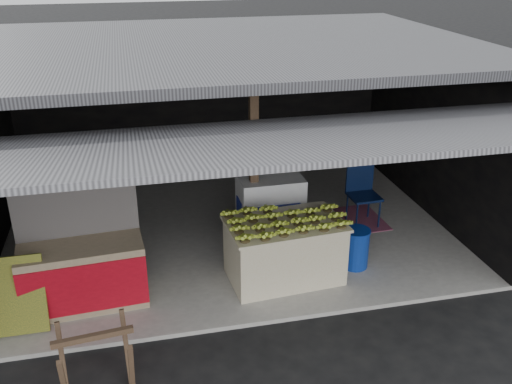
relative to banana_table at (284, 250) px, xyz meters
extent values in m
plane|color=black|center=(-0.50, -0.90, -0.49)|extent=(80.00, 80.00, 0.00)
cube|color=gray|center=(-0.50, 1.60, -0.46)|extent=(7.00, 5.00, 0.06)
cube|color=black|center=(-0.50, 4.10, 1.02)|extent=(7.00, 0.15, 2.90)
cube|color=black|center=(3.00, 1.60, 1.02)|extent=(0.15, 5.00, 2.90)
cube|color=#232326|center=(-0.50, 1.60, 2.47)|extent=(7.20, 5.20, 0.12)
cube|color=#232326|center=(-0.50, -1.85, 2.24)|extent=(7.40, 2.47, 0.48)
cube|color=brown|center=(-0.20, 1.00, 1.00)|extent=(0.12, 0.12, 2.85)
cube|color=silver|center=(0.00, 0.00, -0.02)|extent=(1.54, 1.00, 0.81)
cube|color=silver|center=(0.00, 0.00, 0.40)|extent=(1.61, 1.07, 0.04)
cube|color=white|center=(0.07, 1.08, 0.10)|extent=(0.95, 0.64, 1.05)
cube|color=navy|center=(0.07, 0.76, 0.15)|extent=(0.74, 0.02, 0.32)
cube|color=#B21414|center=(0.07, 0.76, -0.22)|extent=(0.47, 0.02, 0.11)
cube|color=#998466|center=(-2.62, -0.03, 0.00)|extent=(1.55, 0.76, 0.85)
cube|color=#B10B1A|center=(-2.62, -0.37, 0.00)|extent=(1.50, 0.12, 0.66)
cube|color=white|center=(-2.62, -0.38, 0.00)|extent=(0.51, 0.05, 0.17)
cube|color=#19294D|center=(-2.62, 0.26, 0.77)|extent=(1.51, 0.15, 0.71)
cube|color=black|center=(-3.34, -0.40, 0.05)|extent=(0.63, 0.29, 0.93)
cube|color=brown|center=(-2.09, -1.83, -0.08)|extent=(0.08, 0.30, 0.78)
cube|color=brown|center=(-2.77, -1.52, -0.08)|extent=(0.08, 0.30, 0.78)
cube|color=brown|center=(-2.13, -1.44, -0.08)|extent=(0.08, 0.30, 0.78)
cube|color=brown|center=(-2.43, -1.67, 0.27)|extent=(0.80, 0.15, 0.06)
cylinder|color=navy|center=(1.06, 0.07, -0.15)|extent=(0.37, 0.37, 0.55)
cylinder|color=#0A1638|center=(1.49, 1.07, -0.18)|extent=(0.03, 0.03, 0.49)
cylinder|color=#0A1638|center=(1.88, 1.08, -0.18)|extent=(0.03, 0.03, 0.49)
cylinder|color=#0A1638|center=(1.48, 1.46, -0.18)|extent=(0.03, 0.03, 0.49)
cylinder|color=#0A1638|center=(1.87, 1.47, -0.18)|extent=(0.03, 0.03, 0.49)
cube|color=#0A1638|center=(1.68, 1.27, 0.07)|extent=(0.48, 0.48, 0.04)
cube|color=#0A1638|center=(1.67, 1.48, 0.32)|extent=(0.47, 0.06, 0.50)
cube|color=#791B4C|center=(1.32, 1.42, -0.42)|extent=(1.53, 1.05, 0.01)
cube|color=black|center=(-1.30, 4.00, 1.42)|extent=(0.32, 0.03, 0.42)
cube|color=#4C4C59|center=(-1.30, 3.98, 1.42)|extent=(0.26, 0.02, 0.34)
cube|color=black|center=(-0.70, 4.00, 1.44)|extent=(0.32, 0.03, 0.42)
cube|color=#4C4C59|center=(-0.70, 3.98, 1.44)|extent=(0.26, 0.02, 0.34)
cube|color=black|center=(0.00, 4.00, 1.46)|extent=(0.32, 0.03, 0.42)
cube|color=#4C4C59|center=(0.00, 3.98, 1.46)|extent=(0.26, 0.02, 0.34)
camera|label=1|loc=(-1.88, -6.46, 3.85)|focal=40.00mm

